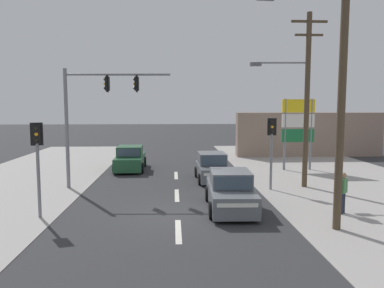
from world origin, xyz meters
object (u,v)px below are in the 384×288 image
at_px(pedestal_signal_right_kerb, 272,142).
at_px(hatchback_oncoming_near, 212,168).
at_px(utility_pole_midground_right, 304,95).
at_px(utility_pole_foreground_right, 340,60).
at_px(sedan_crossing_left, 130,159).
at_px(sedan_receding_far, 230,192).
at_px(pedestrian_at_kerb, 343,191).
at_px(pedestal_signal_left_kerb, 37,154).
at_px(traffic_signal_mast, 92,106).
at_px(shopping_plaza_sign, 298,124).

relative_size(pedestal_signal_right_kerb, hatchback_oncoming_near, 0.97).
bearing_deg(utility_pole_midground_right, utility_pole_foreground_right, -100.31).
bearing_deg(sedan_crossing_left, hatchback_oncoming_near, -36.54).
xyz_separation_m(pedestal_signal_right_kerb, sedan_receding_far, (-2.52, -3.30, -1.71)).
bearing_deg(utility_pole_midground_right, pedestrian_at_kerb, -90.80).
bearing_deg(utility_pole_foreground_right, sedan_crossing_left, 123.69).
relative_size(pedestal_signal_left_kerb, sedan_receding_far, 0.83).
xyz_separation_m(sedan_crossing_left, pedestrian_at_kerb, (9.32, -10.50, 0.22)).
bearing_deg(sedan_receding_far, pedestal_signal_right_kerb, 52.59).
bearing_deg(sedan_receding_far, hatchback_oncoming_near, 91.28).
relative_size(utility_pole_midground_right, traffic_signal_mast, 1.46).
distance_m(utility_pole_midground_right, traffic_signal_mast, 10.62).
bearing_deg(traffic_signal_mast, pedestal_signal_right_kerb, -5.70).
relative_size(utility_pole_midground_right, shopping_plaza_sign, 1.90).
bearing_deg(traffic_signal_mast, hatchback_oncoming_near, 15.20).
height_order(sedan_receding_far, pedestrian_at_kerb, pedestrian_at_kerb).
bearing_deg(pedestal_signal_left_kerb, hatchback_oncoming_near, 43.28).
relative_size(pedestal_signal_right_kerb, pedestrian_at_kerb, 2.18).
height_order(pedestal_signal_right_kerb, pedestal_signal_left_kerb, same).
xyz_separation_m(sedan_receding_far, sedan_crossing_left, (-5.11, 9.56, 0.00)).
xyz_separation_m(hatchback_oncoming_near, sedan_crossing_left, (-4.98, 3.69, 0.00)).
bearing_deg(utility_pole_midground_right, pedestal_signal_left_kerb, -157.74).
bearing_deg(shopping_plaza_sign, pedestal_signal_left_kerb, -143.06).
relative_size(traffic_signal_mast, pedestal_signal_left_kerb, 1.69).
xyz_separation_m(utility_pole_midground_right, sedan_receding_far, (-4.27, -3.87, -4.02)).
bearing_deg(utility_pole_foreground_right, utility_pole_midground_right, 79.69).
distance_m(traffic_signal_mast, sedan_crossing_left, 6.50).
xyz_separation_m(utility_pole_foreground_right, traffic_signal_mast, (-9.40, 6.90, -1.51)).
height_order(pedestal_signal_left_kerb, pedestrian_at_kerb, pedestal_signal_left_kerb).
height_order(sedan_receding_far, sedan_crossing_left, same).
xyz_separation_m(pedestal_signal_right_kerb, hatchback_oncoming_near, (-2.65, 2.57, -1.71)).
bearing_deg(pedestal_signal_left_kerb, utility_pole_foreground_right, -10.17).
relative_size(utility_pole_midground_right, pedestrian_at_kerb, 5.36).
xyz_separation_m(traffic_signal_mast, shopping_plaza_sign, (12.05, 4.73, -1.16)).
bearing_deg(sedan_receding_far, utility_pole_foreground_right, -41.50).
bearing_deg(hatchback_oncoming_near, sedan_crossing_left, 143.46).
height_order(utility_pole_midground_right, traffic_signal_mast, utility_pole_midground_right).
height_order(utility_pole_foreground_right, traffic_signal_mast, utility_pole_foreground_right).
xyz_separation_m(utility_pole_foreground_right, pedestrian_at_kerb, (1.13, 1.77, -4.73)).
bearing_deg(utility_pole_midground_right, hatchback_oncoming_near, 155.56).
bearing_deg(pedestal_signal_right_kerb, hatchback_oncoming_near, 135.95).
distance_m(pedestal_signal_right_kerb, hatchback_oncoming_near, 4.07).
xyz_separation_m(utility_pole_foreground_right, hatchback_oncoming_near, (-3.21, 8.59, -4.95)).
height_order(traffic_signal_mast, pedestal_signal_right_kerb, traffic_signal_mast).
distance_m(pedestal_signal_left_kerb, sedan_crossing_left, 10.78).
height_order(utility_pole_foreground_right, shopping_plaza_sign, utility_pole_foreground_right).
bearing_deg(utility_pole_foreground_right, shopping_plaza_sign, 77.19).
relative_size(utility_pole_midground_right, pedestal_signal_right_kerb, 2.46).
distance_m(pedestal_signal_left_kerb, sedan_receding_far, 7.53).
bearing_deg(traffic_signal_mast, utility_pole_foreground_right, -36.29).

